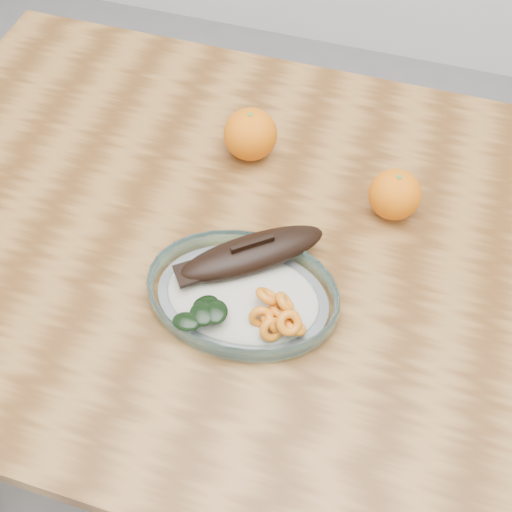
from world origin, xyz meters
name	(u,v)px	position (x,y,z in m)	size (l,w,h in m)	color
ground	(262,432)	(0.00, 0.00, 0.00)	(3.00, 3.00, 0.00)	slate
dining_table	(266,281)	(0.00, 0.00, 0.65)	(1.20, 0.80, 0.75)	#593415
plated_meal	(243,291)	(0.00, -0.10, 0.77)	(0.48, 0.48, 0.08)	white
orange_left	(250,134)	(-0.07, 0.16, 0.79)	(0.08, 0.08, 0.08)	#E95904
orange_right	(395,195)	(0.16, 0.11, 0.79)	(0.08, 0.08, 0.08)	#E95904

